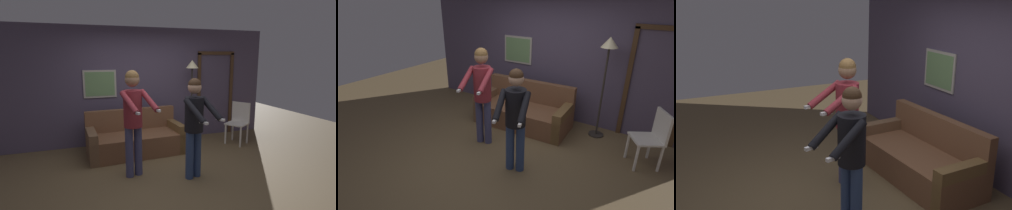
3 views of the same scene
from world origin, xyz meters
TOP-DOWN VIEW (x-y plane):
  - ground_plane at (0.00, 0.00)m, footprint 12.00×12.00m
  - back_wall_assembly at (0.02, 1.99)m, footprint 6.40×0.10m
  - couch at (-0.25, 1.23)m, footprint 1.94×0.95m
  - torchiere_lamp at (1.16, 1.62)m, footprint 0.29×0.29m
  - person_standing_left at (-0.49, 0.19)m, footprint 0.55×0.72m
  - person_standing_right at (0.41, -0.18)m, footprint 0.54×0.66m
  - dining_chair_distant at (2.11, 1.12)m, footprint 0.58×0.58m

SIDE VIEW (x-z plane):
  - ground_plane at x=0.00m, z-range 0.00..0.00m
  - couch at x=-0.25m, z-range -0.16..0.71m
  - dining_chair_distant at x=2.11m, z-range 0.06..0.99m
  - person_standing_right at x=0.41m, z-range 0.16..1.78m
  - person_standing_left at x=-0.49m, z-range 0.19..1.94m
  - back_wall_assembly at x=0.02m, z-range 0.00..2.60m
  - torchiere_lamp at x=1.16m, z-range 0.57..2.45m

